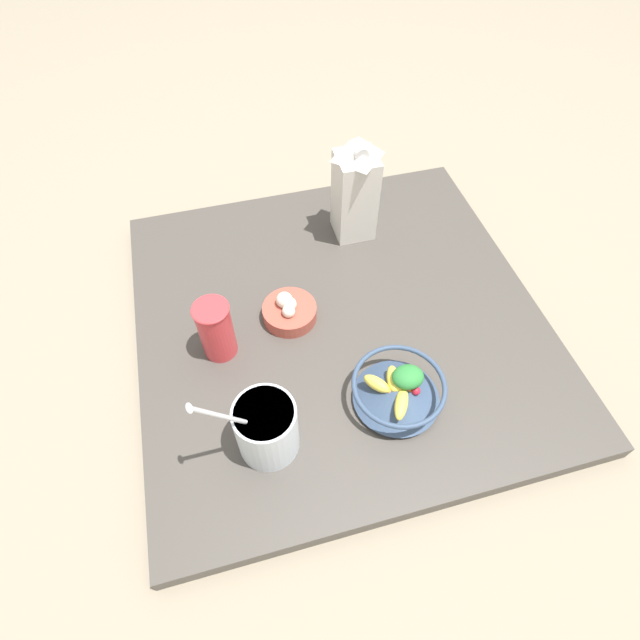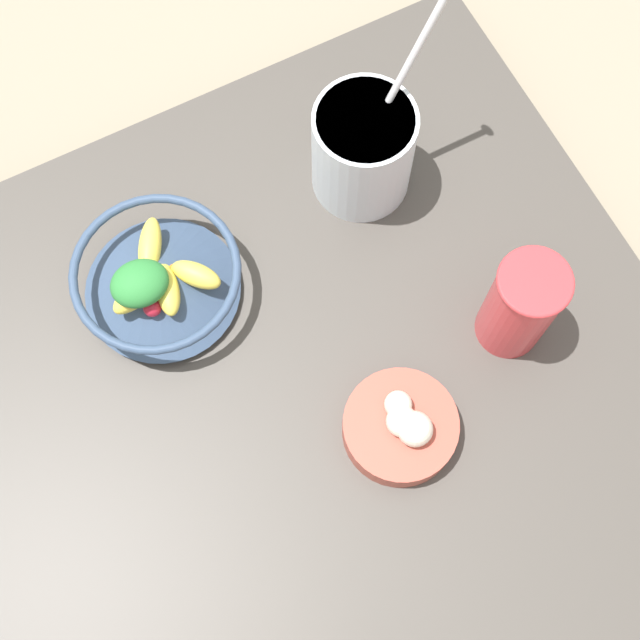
% 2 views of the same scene
% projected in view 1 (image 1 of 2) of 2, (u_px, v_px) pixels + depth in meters
% --- Properties ---
extents(ground_plane, '(6.00, 6.00, 0.00)m').
position_uv_depth(ground_plane, '(339.00, 326.00, 1.18)').
color(ground_plane, gray).
extents(countertop, '(0.91, 0.91, 0.04)m').
position_uv_depth(countertop, '(339.00, 321.00, 1.16)').
color(countertop, '#47423D').
rests_on(countertop, ground_plane).
extents(fruit_bowl, '(0.19, 0.19, 0.09)m').
position_uv_depth(fruit_bowl, '(398.00, 389.00, 0.98)').
color(fruit_bowl, '#384C6B').
rests_on(fruit_bowl, countertop).
extents(milk_carton, '(0.09, 0.09, 0.28)m').
position_uv_depth(milk_carton, '(355.00, 188.00, 1.20)').
color(milk_carton, silver).
rests_on(milk_carton, countertop).
extents(yogurt_tub, '(0.17, 0.11, 0.26)m').
position_uv_depth(yogurt_tub, '(266.00, 427.00, 0.90)').
color(yogurt_tub, silver).
rests_on(yogurt_tub, countertop).
extents(drinking_cup, '(0.08, 0.08, 0.14)m').
position_uv_depth(drinking_cup, '(216.00, 329.00, 1.03)').
color(drinking_cup, '#DB383D').
rests_on(drinking_cup, countertop).
extents(garlic_bowl, '(0.12, 0.12, 0.07)m').
position_uv_depth(garlic_bowl, '(289.00, 311.00, 1.12)').
color(garlic_bowl, '#B24C3D').
rests_on(garlic_bowl, countertop).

